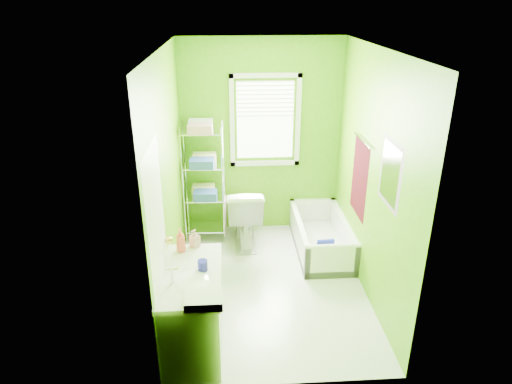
{
  "coord_description": "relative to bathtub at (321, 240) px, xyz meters",
  "views": [
    {
      "loc": [
        -0.44,
        -4.35,
        3.06
      ],
      "look_at": [
        -0.14,
        0.25,
        1.06
      ],
      "focal_mm": 32.0,
      "sensor_mm": 36.0,
      "label": 1
    }
  ],
  "objects": [
    {
      "name": "door",
      "position": [
        -1.77,
        -1.73,
        0.86
      ],
      "size": [
        0.09,
        0.8,
        2.0
      ],
      "color": "white",
      "rests_on": "ground"
    },
    {
      "name": "ground",
      "position": [
        -0.73,
        -0.73,
        -0.14
      ],
      "size": [
        2.9,
        2.9,
        0.0
      ],
      "primitive_type": "plane",
      "color": "silver",
      "rests_on": "ground"
    },
    {
      "name": "right_wall_decor",
      "position": [
        0.31,
        -0.75,
        1.18
      ],
      "size": [
        0.04,
        1.48,
        1.17
      ],
      "color": "#3B060D",
      "rests_on": "ground"
    },
    {
      "name": "wire_shelf_unit",
      "position": [
        -1.48,
        0.45,
        0.84
      ],
      "size": [
        0.55,
        0.44,
        1.61
      ],
      "color": "silver",
      "rests_on": "ground"
    },
    {
      "name": "window",
      "position": [
        -0.68,
        0.69,
        1.47
      ],
      "size": [
        0.92,
        0.05,
        1.22
      ],
      "color": "white",
      "rests_on": "ground"
    },
    {
      "name": "toilet",
      "position": [
        -0.98,
        0.26,
        0.27
      ],
      "size": [
        0.48,
        0.82,
        0.82
      ],
      "primitive_type": "imported",
      "rotation": [
        0.0,
        0.0,
        3.16
      ],
      "color": "white",
      "rests_on": "ground"
    },
    {
      "name": "vanity",
      "position": [
        -1.52,
        -1.64,
        0.28
      ],
      "size": [
        0.55,
        1.1,
        1.02
      ],
      "color": "silver",
      "rests_on": "ground"
    },
    {
      "name": "bathtub",
      "position": [
        0.0,
        0.0,
        0.0
      ],
      "size": [
        0.64,
        1.38,
        0.45
      ],
      "color": "white",
      "rests_on": "ground"
    },
    {
      "name": "room_envelope",
      "position": [
        -0.73,
        -0.73,
        1.41
      ],
      "size": [
        2.14,
        2.94,
        2.62
      ],
      "color": "#4D9006",
      "rests_on": "ground"
    }
  ]
}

